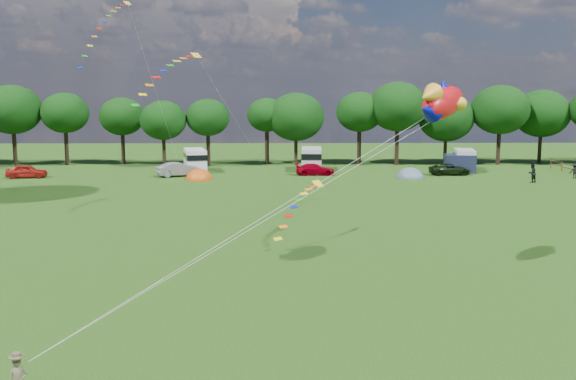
{
  "coord_description": "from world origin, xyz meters",
  "views": [
    {
      "loc": [
        -0.49,
        -24.44,
        8.94
      ],
      "look_at": [
        0.0,
        8.0,
        4.0
      ],
      "focal_mm": 40.0,
      "sensor_mm": 36.0,
      "label": 1
    }
  ],
  "objects_px": {
    "car_d": "(450,169)",
    "campervan_c": "(311,158)",
    "car_a": "(27,171)",
    "walker_b": "(575,171)",
    "campervan_b": "(195,160)",
    "campervan_d": "(464,159)",
    "tent_orange": "(199,179)",
    "tent_greyblue": "(410,178)",
    "walker_a": "(532,173)",
    "car_b": "(179,169)",
    "car_c": "(315,169)",
    "fish_kite": "(440,103)"
  },
  "relations": [
    {
      "from": "tent_orange",
      "to": "tent_greyblue",
      "type": "relative_size",
      "value": 0.96
    },
    {
      "from": "tent_orange",
      "to": "walker_b",
      "type": "height_order",
      "value": "walker_b"
    },
    {
      "from": "car_d",
      "to": "walker_a",
      "type": "height_order",
      "value": "walker_a"
    },
    {
      "from": "car_a",
      "to": "campervan_b",
      "type": "relative_size",
      "value": 0.76
    },
    {
      "from": "campervan_d",
      "to": "walker_b",
      "type": "xyz_separation_m",
      "value": [
        9.65,
        -6.95,
        -0.53
      ]
    },
    {
      "from": "car_b",
      "to": "campervan_b",
      "type": "height_order",
      "value": "campervan_b"
    },
    {
      "from": "campervan_b",
      "to": "campervan_d",
      "type": "relative_size",
      "value": 1.06
    },
    {
      "from": "campervan_d",
      "to": "tent_greyblue",
      "type": "bearing_deg",
      "value": 141.06
    },
    {
      "from": "car_a",
      "to": "walker_b",
      "type": "distance_m",
      "value": 57.8
    },
    {
      "from": "tent_orange",
      "to": "walker_b",
      "type": "distance_m",
      "value": 39.38
    },
    {
      "from": "walker_b",
      "to": "tent_orange",
      "type": "bearing_deg",
      "value": 2.67
    },
    {
      "from": "car_d",
      "to": "walker_a",
      "type": "xyz_separation_m",
      "value": [
        6.61,
        -6.17,
        0.34
      ]
    },
    {
      "from": "campervan_c",
      "to": "car_d",
      "type": "bearing_deg",
      "value": -102.53
    },
    {
      "from": "car_b",
      "to": "campervan_c",
      "type": "xyz_separation_m",
      "value": [
        14.57,
        5.05,
        0.65
      ]
    },
    {
      "from": "car_b",
      "to": "tent_orange",
      "type": "xyz_separation_m",
      "value": [
        2.51,
        -2.7,
        -0.74
      ]
    },
    {
      "from": "car_a",
      "to": "campervan_c",
      "type": "xyz_separation_m",
      "value": [
        30.47,
        6.02,
        0.7
      ]
    },
    {
      "from": "car_d",
      "to": "campervan_c",
      "type": "relative_size",
      "value": 0.83
    },
    {
      "from": "campervan_d",
      "to": "tent_greyblue",
      "type": "xyz_separation_m",
      "value": [
        -7.6,
        -6.49,
        -1.29
      ]
    },
    {
      "from": "tent_orange",
      "to": "walker_b",
      "type": "xyz_separation_m",
      "value": [
        39.37,
        0.39,
        0.77
      ]
    },
    {
      "from": "car_d",
      "to": "campervan_c",
      "type": "bearing_deg",
      "value": 70.87
    },
    {
      "from": "campervan_b",
      "to": "campervan_c",
      "type": "distance_m",
      "value": 13.36
    },
    {
      "from": "campervan_b",
      "to": "walker_a",
      "type": "distance_m",
      "value": 36.24
    },
    {
      "from": "car_a",
      "to": "tent_orange",
      "type": "height_order",
      "value": "car_a"
    },
    {
      "from": "campervan_d",
      "to": "car_d",
      "type": "bearing_deg",
      "value": 155.55
    },
    {
      "from": "campervan_c",
      "to": "tent_orange",
      "type": "xyz_separation_m",
      "value": [
        -12.06,
        -7.74,
        -1.39
      ]
    },
    {
      "from": "campervan_c",
      "to": "tent_greyblue",
      "type": "height_order",
      "value": "campervan_c"
    },
    {
      "from": "car_a",
      "to": "tent_greyblue",
      "type": "distance_m",
      "value": 40.55
    },
    {
      "from": "car_b",
      "to": "campervan_b",
      "type": "xyz_separation_m",
      "value": [
        1.23,
        4.26,
        0.62
      ]
    },
    {
      "from": "campervan_b",
      "to": "campervan_c",
      "type": "bearing_deg",
      "value": -99.35
    },
    {
      "from": "car_c",
      "to": "campervan_c",
      "type": "distance_m",
      "value": 4.27
    },
    {
      "from": "campervan_b",
      "to": "tent_greyblue",
      "type": "distance_m",
      "value": 24.23
    },
    {
      "from": "campervan_b",
      "to": "campervan_d",
      "type": "distance_m",
      "value": 31.01
    },
    {
      "from": "tent_greyblue",
      "to": "walker_b",
      "type": "bearing_deg",
      "value": -1.52
    },
    {
      "from": "car_d",
      "to": "campervan_c",
      "type": "height_order",
      "value": "campervan_c"
    },
    {
      "from": "campervan_b",
      "to": "walker_a",
      "type": "relative_size",
      "value": 2.92
    },
    {
      "from": "walker_a",
      "to": "car_b",
      "type": "bearing_deg",
      "value": -38.59
    },
    {
      "from": "car_a",
      "to": "campervan_d",
      "type": "height_order",
      "value": "campervan_d"
    },
    {
      "from": "car_b",
      "to": "walker_b",
      "type": "height_order",
      "value": "walker_b"
    },
    {
      "from": "campervan_b",
      "to": "campervan_d",
      "type": "bearing_deg",
      "value": -102.02
    },
    {
      "from": "car_a",
      "to": "walker_b",
      "type": "height_order",
      "value": "walker_b"
    },
    {
      "from": "campervan_c",
      "to": "walker_a",
      "type": "distance_m",
      "value": 23.97
    },
    {
      "from": "car_d",
      "to": "car_b",
      "type": "bearing_deg",
      "value": 88.19
    },
    {
      "from": "car_b",
      "to": "walker_a",
      "type": "height_order",
      "value": "walker_a"
    },
    {
      "from": "campervan_d",
      "to": "walker_a",
      "type": "distance_m",
      "value": 10.74
    },
    {
      "from": "fish_kite",
      "to": "walker_a",
      "type": "bearing_deg",
      "value": 9.63
    },
    {
      "from": "tent_greyblue",
      "to": "campervan_b",
      "type": "bearing_deg",
      "value": 165.37
    },
    {
      "from": "tent_greyblue",
      "to": "tent_orange",
      "type": "bearing_deg",
      "value": -177.81
    },
    {
      "from": "campervan_c",
      "to": "tent_greyblue",
      "type": "relative_size",
      "value": 1.66
    },
    {
      "from": "car_c",
      "to": "car_d",
      "type": "height_order",
      "value": "car_c"
    },
    {
      "from": "car_b",
      "to": "tent_greyblue",
      "type": "height_order",
      "value": "car_b"
    }
  ]
}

